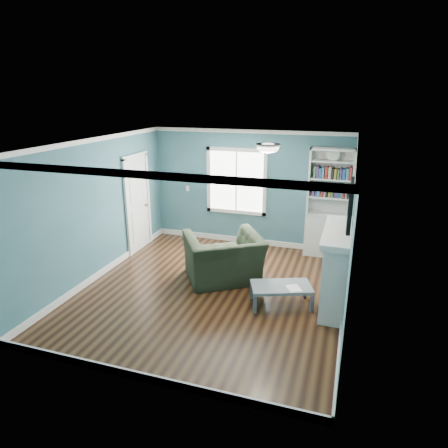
% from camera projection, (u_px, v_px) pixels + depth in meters
% --- Properties ---
extents(floor, '(5.00, 5.00, 0.00)m').
position_uv_depth(floor, '(212.00, 290.00, 7.11)').
color(floor, black).
rests_on(floor, ground).
extents(room_walls, '(5.00, 5.00, 5.00)m').
position_uv_depth(room_walls, '(211.00, 205.00, 6.62)').
color(room_walls, '#336268').
rests_on(room_walls, ground).
extents(trim, '(4.50, 5.00, 2.60)m').
position_uv_depth(trim, '(212.00, 224.00, 6.72)').
color(trim, white).
rests_on(trim, ground).
extents(window, '(1.40, 0.06, 1.50)m').
position_uv_depth(window, '(236.00, 181.00, 8.99)').
color(window, white).
rests_on(window, room_walls).
extents(bookshelf, '(0.90, 0.35, 2.31)m').
position_uv_depth(bookshelf, '(328.00, 214.00, 8.37)').
color(bookshelf, silver).
rests_on(bookshelf, ground).
extents(fireplace, '(0.44, 1.58, 1.30)m').
position_uv_depth(fireplace, '(336.00, 268.00, 6.48)').
color(fireplace, black).
rests_on(fireplace, ground).
extents(tv, '(0.06, 1.10, 0.65)m').
position_uv_depth(tv, '(351.00, 204.00, 6.10)').
color(tv, black).
rests_on(tv, fireplace).
extents(door, '(0.12, 0.98, 2.17)m').
position_uv_depth(door, '(138.00, 202.00, 8.70)').
color(door, silver).
rests_on(door, ground).
extents(ceiling_fixture, '(0.38, 0.38, 0.15)m').
position_uv_depth(ceiling_fixture, '(268.00, 147.00, 6.14)').
color(ceiling_fixture, white).
rests_on(ceiling_fixture, room_walls).
extents(light_switch, '(0.08, 0.01, 0.12)m').
position_uv_depth(light_switch, '(188.00, 188.00, 9.42)').
color(light_switch, white).
rests_on(light_switch, room_walls).
extents(recliner, '(1.60, 1.46, 1.17)m').
position_uv_depth(recliner, '(223.00, 251.00, 7.34)').
color(recliner, black).
rests_on(recliner, ground).
extents(coffee_table, '(1.10, 0.84, 0.35)m').
position_uv_depth(coffee_table, '(281.00, 288.00, 6.53)').
color(coffee_table, '#505660').
rests_on(coffee_table, ground).
extents(paper_sheet, '(0.31, 0.33, 0.00)m').
position_uv_depth(paper_sheet, '(294.00, 288.00, 6.42)').
color(paper_sheet, white).
rests_on(paper_sheet, coffee_table).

